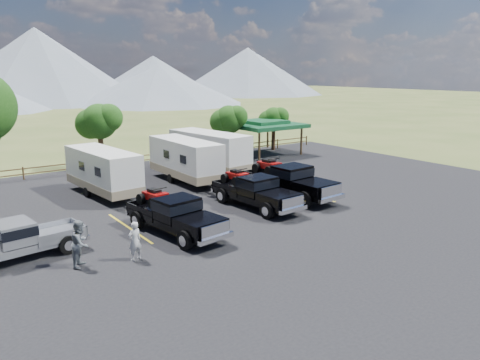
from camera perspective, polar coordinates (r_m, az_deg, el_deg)
ground at (r=23.96m, az=3.87°, el=-5.74°), size 320.00×320.00×0.00m
asphalt_lot at (r=26.22m, az=-0.31°, el=-3.98°), size 44.00×34.00×0.04m
stall_lines at (r=27.00m, az=-1.54°, el=-3.42°), size 12.12×5.50×0.01m
tree_ne_a at (r=41.90m, az=-1.41°, el=7.35°), size 3.11×2.92×4.76m
tree_ne_b at (r=46.33m, az=4.09°, el=7.44°), size 2.77×2.59×4.27m
tree_north at (r=38.72m, az=-16.82°, el=6.83°), size 3.46×3.24×5.25m
rail_fence at (r=40.18m, az=-10.85°, el=2.72°), size 36.12×0.12×1.00m
pavilion at (r=44.34m, az=2.94°, el=6.76°), size 6.20×6.20×3.22m
rig_left at (r=22.82m, az=-8.03°, el=-4.12°), size 2.81×6.34×2.05m
rig_center at (r=26.92m, az=1.79°, el=-1.29°), size 2.48×6.27×2.06m
rig_right at (r=29.18m, az=5.95°, el=0.00°), size 2.79×6.95×2.27m
trailer_left at (r=30.58m, az=-16.36°, el=0.96°), size 2.76×8.40×2.90m
trailer_center at (r=33.18m, az=-6.69°, el=2.44°), size 2.32×8.62×3.01m
trailer_right at (r=35.87m, az=-3.77°, el=3.43°), size 3.21×9.12×3.15m
pickup_silver at (r=21.74m, az=-25.39°, el=-6.55°), size 5.67×2.45×1.65m
person_a at (r=20.04m, az=-12.71°, el=-7.26°), size 0.67×0.50×1.67m
person_b at (r=19.99m, az=-18.87°, el=-7.31°), size 1.16×1.19×1.93m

